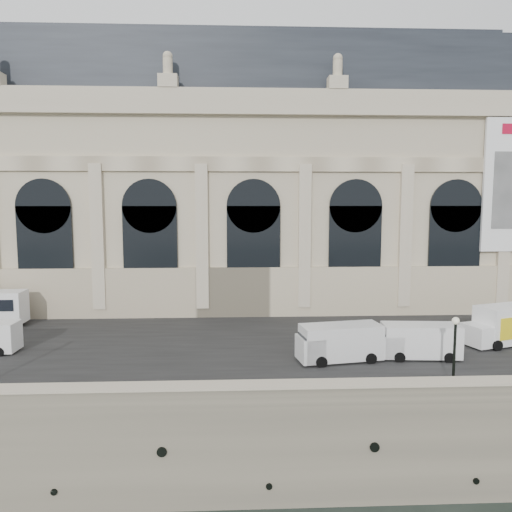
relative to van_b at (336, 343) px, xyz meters
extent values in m
plane|color=black|center=(-1.35, -7.92, -7.36)|extent=(260.00, 260.00, 0.00)
cube|color=gray|center=(-1.35, 27.08, -4.36)|extent=(160.00, 70.00, 6.00)
cube|color=#2D2D2D|center=(-1.35, 6.08, -1.33)|extent=(160.00, 24.00, 0.06)
cube|color=gray|center=(-1.35, -7.32, -0.81)|extent=(160.00, 1.20, 1.10)
cube|color=beige|center=(-1.35, -7.32, -0.21)|extent=(160.00, 1.40, 0.12)
cube|color=beige|center=(-7.35, 23.08, 9.64)|extent=(68.00, 18.00, 22.00)
cube|color=beige|center=(-7.35, 13.93, 1.14)|extent=(68.60, 0.40, 5.00)
cube|color=beige|center=(-7.35, 13.78, 19.44)|extent=(69.00, 0.80, 2.40)
cube|color=beige|center=(-7.35, 13.93, 13.64)|extent=(68.00, 0.30, 1.40)
cube|color=#272C34|center=(-7.35, 23.08, 23.64)|extent=(64.00, 15.00, 6.00)
cube|color=#272C34|center=(-7.35, 23.08, 27.14)|extent=(56.00, 10.00, 1.20)
cube|color=black|center=(-25.35, 13.90, 5.14)|extent=(5.20, 0.25, 9.00)
cylinder|color=black|center=(-25.35, 13.90, 9.64)|extent=(5.20, 0.25, 5.20)
cube|color=beige|center=(-20.35, 13.83, 6.64)|extent=(1.20, 0.50, 14.00)
cube|color=black|center=(-15.35, 13.90, 5.14)|extent=(5.20, 0.25, 9.00)
cylinder|color=black|center=(-15.35, 13.90, 9.64)|extent=(5.20, 0.25, 5.20)
cube|color=beige|center=(-10.35, 13.83, 6.64)|extent=(1.20, 0.50, 14.00)
cube|color=black|center=(-5.35, 13.90, 5.14)|extent=(5.20, 0.25, 9.00)
cylinder|color=black|center=(-5.35, 13.90, 9.64)|extent=(5.20, 0.25, 5.20)
cube|color=beige|center=(-0.35, 13.83, 6.64)|extent=(1.20, 0.50, 14.00)
cube|color=black|center=(4.65, 13.90, 5.14)|extent=(5.20, 0.25, 9.00)
cylinder|color=black|center=(4.65, 13.90, 9.64)|extent=(5.20, 0.25, 5.20)
cube|color=beige|center=(9.65, 13.83, 6.64)|extent=(1.20, 0.50, 14.00)
cube|color=black|center=(14.65, 13.90, 5.14)|extent=(5.20, 0.25, 9.00)
cylinder|color=black|center=(14.65, 13.90, 9.64)|extent=(5.20, 0.25, 5.20)
cube|color=beige|center=(19.65, 13.83, 6.64)|extent=(1.20, 0.50, 14.00)
cylinder|color=black|center=(-27.83, 9.91, -0.89)|extent=(0.94, 0.29, 0.94)
cylinder|color=black|center=(-27.84, 12.25, -0.89)|extent=(0.94, 0.29, 0.94)
cylinder|color=black|center=(-24.64, 4.14, -1.00)|extent=(0.73, 0.26, 0.72)
cube|color=silver|center=(0.37, 0.06, 0.08)|extent=(6.05, 3.16, 2.45)
cube|color=silver|center=(-1.90, -0.32, -0.30)|extent=(1.96, 2.48, 1.71)
cube|color=black|center=(-2.49, -0.42, 0.29)|extent=(0.38, 1.90, 0.85)
cylinder|color=black|center=(-1.26, -1.35, -0.96)|extent=(0.84, 0.40, 0.81)
cylinder|color=black|center=(-1.63, 0.86, -0.96)|extent=(0.84, 0.40, 0.81)
cylinder|color=black|center=(2.37, -0.74, -0.96)|extent=(0.84, 0.40, 0.81)
cylinder|color=black|center=(2.00, 1.47, -0.96)|extent=(0.84, 0.40, 0.81)
cube|color=silver|center=(6.34, 0.42, 0.01)|extent=(5.63, 2.54, 2.34)
cube|color=silver|center=(4.15, 0.58, -0.35)|extent=(1.69, 2.24, 1.63)
cube|color=black|center=(3.58, 0.63, 0.21)|extent=(0.20, 1.83, 0.81)
cylinder|color=black|center=(4.51, -0.51, -0.98)|extent=(0.79, 0.31, 0.77)
cylinder|color=black|center=(4.67, 1.61, -0.98)|extent=(0.79, 0.31, 0.77)
cylinder|color=black|center=(8.01, -0.78, -0.98)|extent=(0.79, 0.31, 0.77)
cylinder|color=black|center=(8.17, 1.35, -0.98)|extent=(0.79, 0.31, 0.77)
cube|color=white|center=(11.90, 2.83, -0.34)|extent=(2.37, 2.79, 1.62)
cylinder|color=black|center=(12.90, 1.84, -0.93)|extent=(0.92, 0.55, 0.86)
cylinder|color=black|center=(12.14, 4.21, -0.93)|extent=(0.92, 0.55, 0.86)
cylinder|color=black|center=(6.19, -5.43, -1.16)|extent=(0.46, 0.46, 0.41)
cylinder|color=black|center=(6.19, -5.43, 0.71)|extent=(0.17, 0.17, 4.15)
sphere|color=beige|center=(6.19, -5.43, 2.89)|extent=(0.46, 0.46, 0.46)
camera|label=1|loc=(-7.30, -34.52, 10.18)|focal=35.00mm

